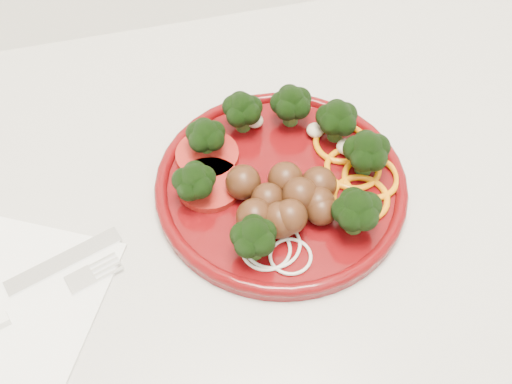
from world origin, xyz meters
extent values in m
cube|color=beige|center=(0.00, 1.70, 0.43)|extent=(2.40, 0.60, 0.87)
cube|color=#B5B2AC|center=(0.00, 1.70, 0.89)|extent=(2.40, 0.60, 0.03)
cylinder|color=#4F0608|center=(-0.11, 1.69, 0.91)|extent=(0.27, 0.27, 0.01)
torus|color=#4F0608|center=(-0.11, 1.69, 0.91)|extent=(0.27, 0.27, 0.01)
sphere|color=#482412|center=(-0.13, 1.66, 0.93)|extent=(0.04, 0.04, 0.04)
sphere|color=#482412|center=(-0.08, 1.64, 0.93)|extent=(0.04, 0.04, 0.04)
sphere|color=#482412|center=(-0.11, 1.68, 0.93)|extent=(0.04, 0.04, 0.04)
sphere|color=#482412|center=(-0.10, 1.66, 0.93)|extent=(0.04, 0.04, 0.04)
sphere|color=#482412|center=(-0.12, 1.63, 0.93)|extent=(0.04, 0.04, 0.04)
sphere|color=#482412|center=(-0.07, 1.67, 0.93)|extent=(0.04, 0.04, 0.04)
sphere|color=#482412|center=(-0.15, 1.65, 0.93)|extent=(0.04, 0.04, 0.04)
sphere|color=#482412|center=(-0.15, 1.69, 0.93)|extent=(0.04, 0.04, 0.04)
sphere|color=#482412|center=(-0.12, 1.64, 0.93)|extent=(0.04, 0.04, 0.04)
sphere|color=#482412|center=(-0.08, 1.65, 0.93)|extent=(0.04, 0.04, 0.04)
torus|color=orange|center=(-0.03, 1.69, 0.92)|extent=(0.06, 0.06, 0.01)
torus|color=orange|center=(-0.03, 1.65, 0.92)|extent=(0.06, 0.06, 0.01)
torus|color=orange|center=(-0.03, 1.73, 0.92)|extent=(0.06, 0.06, 0.01)
torus|color=orange|center=(-0.01, 1.68, 0.92)|extent=(0.06, 0.06, 0.01)
cylinder|color=#720A07|center=(-0.18, 1.75, 0.92)|extent=(0.07, 0.07, 0.01)
cylinder|color=#720A07|center=(-0.18, 1.71, 0.92)|extent=(0.07, 0.07, 0.01)
torus|color=beige|center=(-0.14, 1.62, 0.91)|extent=(0.05, 0.05, 0.00)
torus|color=beige|center=(-0.12, 1.60, 0.91)|extent=(0.04, 0.04, 0.00)
torus|color=beige|center=(-0.14, 1.62, 0.91)|extent=(0.06, 0.06, 0.00)
ellipsoid|color=#C6B793|center=(-0.05, 1.75, 0.92)|extent=(0.02, 0.02, 0.01)
ellipsoid|color=#C6B793|center=(-0.11, 1.78, 0.92)|extent=(0.02, 0.02, 0.01)
ellipsoid|color=#C6B793|center=(-0.03, 1.72, 0.92)|extent=(0.02, 0.02, 0.01)
cube|color=white|center=(-0.39, 1.63, 0.90)|extent=(0.23, 0.23, 0.00)
cube|color=silver|center=(-0.34, 1.66, 0.91)|extent=(0.12, 0.06, 0.00)
cube|color=silver|center=(-0.33, 1.63, 0.91)|extent=(0.03, 0.03, 0.00)
cube|color=silver|center=(-0.30, 1.63, 0.91)|extent=(0.03, 0.01, 0.00)
cube|color=silver|center=(-0.30, 1.64, 0.91)|extent=(0.03, 0.01, 0.00)
cube|color=silver|center=(-0.30, 1.64, 0.91)|extent=(0.03, 0.01, 0.00)
cube|color=silver|center=(-0.30, 1.65, 0.91)|extent=(0.03, 0.01, 0.00)
camera|label=1|loc=(-0.24, 1.30, 1.45)|focal=45.00mm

